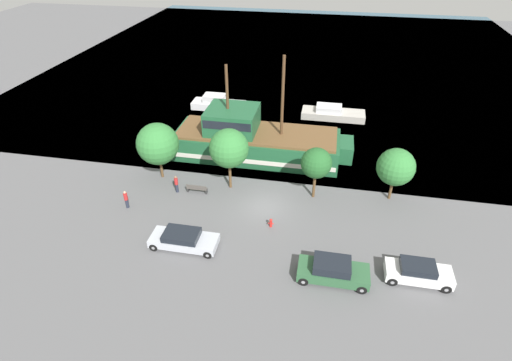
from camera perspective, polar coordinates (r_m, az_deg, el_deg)
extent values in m
plane|color=#5B5B5E|center=(33.85, 1.29, -3.74)|extent=(160.00, 160.00, 0.00)
plane|color=#33566B|center=(73.58, 7.36, 17.25)|extent=(80.00, 80.00, 0.00)
cube|color=#1E5633|center=(40.50, 0.10, 5.14)|extent=(16.36, 5.59, 2.40)
cube|color=silver|center=(40.68, 0.09, 4.70)|extent=(16.04, 5.67, 0.45)
cube|color=#1E5633|center=(39.85, 12.64, 4.34)|extent=(1.40, 3.08, 1.68)
cube|color=brown|center=(39.88, 0.10, 6.81)|extent=(15.71, 5.15, 0.25)
cube|color=#1E5633|center=(39.82, -3.41, 8.71)|extent=(4.91, 4.48, 2.25)
cube|color=black|center=(39.67, -3.43, 9.15)|extent=(4.66, 4.54, 0.81)
cylinder|color=#4C331E|center=(37.90, 3.83, 11.85)|extent=(0.28, 0.28, 7.70)
cylinder|color=#4C331E|center=(39.05, -4.12, 11.60)|extent=(0.28, 0.28, 6.55)
cube|color=silver|center=(51.73, -5.35, 10.67)|extent=(6.66, 2.32, 0.86)
cube|color=silver|center=(51.53, -5.95, 11.60)|extent=(2.66, 1.81, 0.91)
cube|color=black|center=(51.32, -5.07, 11.56)|extent=(0.12, 1.63, 0.73)
cube|color=#B7B2A8|center=(49.84, 10.95, 9.24)|extent=(7.51, 2.56, 0.83)
cube|color=silver|center=(49.53, 10.38, 10.10)|extent=(3.00, 2.00, 0.67)
cube|color=black|center=(49.54, 11.43, 9.99)|extent=(0.12, 1.79, 0.54)
cube|color=white|center=(29.44, 22.17, -12.21)|extent=(4.33, 1.71, 0.73)
cube|color=black|center=(29.00, 22.17, -11.36)|extent=(2.25, 1.54, 0.48)
cylinder|color=black|center=(29.58, 25.52, -13.80)|extent=(0.67, 0.22, 0.67)
cylinder|color=gray|center=(29.58, 25.52, -13.80)|extent=(0.26, 0.25, 0.26)
cylinder|color=black|center=(30.61, 24.99, -11.73)|extent=(0.67, 0.22, 0.67)
cylinder|color=gray|center=(30.61, 24.99, -11.73)|extent=(0.26, 0.25, 0.26)
cylinder|color=black|center=(28.74, 18.89, -13.49)|extent=(0.67, 0.22, 0.67)
cylinder|color=gray|center=(28.74, 18.89, -13.49)|extent=(0.26, 0.25, 0.26)
cylinder|color=black|center=(29.81, 18.63, -11.36)|extent=(0.67, 0.22, 0.67)
cylinder|color=gray|center=(29.81, 18.63, -11.36)|extent=(0.26, 0.25, 0.26)
cube|color=#2D5B38|center=(27.91, 10.96, -12.78)|extent=(4.74, 1.92, 0.74)
cube|color=black|center=(27.41, 10.81, -11.76)|extent=(2.47, 1.73, 0.64)
cylinder|color=black|center=(27.69, 14.88, -14.82)|extent=(0.68, 0.22, 0.68)
cylinder|color=gray|center=(27.69, 14.88, -14.82)|extent=(0.26, 0.25, 0.26)
cylinder|color=black|center=(28.89, 14.78, -12.26)|extent=(0.68, 0.22, 0.68)
cylinder|color=gray|center=(28.89, 14.78, -12.26)|extent=(0.26, 0.25, 0.26)
cylinder|color=black|center=(27.48, 6.78, -14.09)|extent=(0.68, 0.22, 0.68)
cylinder|color=gray|center=(27.48, 6.78, -14.09)|extent=(0.26, 0.25, 0.26)
cylinder|color=black|center=(28.68, 7.10, -11.54)|extent=(0.68, 0.22, 0.68)
cylinder|color=gray|center=(28.68, 7.10, -11.54)|extent=(0.26, 0.25, 0.26)
cube|color=#B7BCC6|center=(30.28, -10.22, -8.44)|extent=(5.00, 1.93, 0.59)
cube|color=black|center=(29.97, -10.60, -7.64)|extent=(2.60, 1.74, 0.48)
cylinder|color=black|center=(29.25, -6.91, -10.47)|extent=(0.63, 0.22, 0.63)
cylinder|color=gray|center=(29.25, -6.91, -10.47)|extent=(0.24, 0.25, 0.24)
cylinder|color=black|center=(30.46, -5.97, -8.22)|extent=(0.63, 0.22, 0.63)
cylinder|color=gray|center=(30.46, -5.97, -8.22)|extent=(0.24, 0.25, 0.24)
cylinder|color=black|center=(30.54, -14.40, -9.21)|extent=(0.63, 0.22, 0.63)
cylinder|color=gray|center=(30.54, -14.40, -9.21)|extent=(0.24, 0.25, 0.24)
cylinder|color=black|center=(31.70, -13.18, -7.12)|extent=(0.63, 0.22, 0.63)
cylinder|color=gray|center=(31.70, -13.18, -7.12)|extent=(0.24, 0.25, 0.24)
cylinder|color=red|center=(31.66, 2.13, -6.20)|extent=(0.22, 0.22, 0.56)
sphere|color=red|center=(31.43, 2.14, -5.70)|extent=(0.25, 0.25, 0.25)
cylinder|color=red|center=(31.66, 1.84, -6.13)|extent=(0.10, 0.09, 0.09)
cylinder|color=red|center=(31.63, 2.42, -6.19)|extent=(0.10, 0.09, 0.09)
cube|color=#4C4742|center=(35.67, -8.42, -1.11)|extent=(1.81, 0.45, 0.05)
cube|color=#4C4742|center=(35.39, -8.55, -0.98)|extent=(1.81, 0.06, 0.40)
cube|color=#2D2D2D|center=(36.06, -9.67, -1.25)|extent=(0.12, 0.36, 0.40)
cube|color=#2D2D2D|center=(35.56, -7.10, -1.55)|extent=(0.12, 0.36, 0.40)
cylinder|color=#232838|center=(36.05, -11.22, -1.05)|extent=(0.27, 0.27, 0.81)
cylinder|color=#B22323|center=(35.65, -11.35, -0.10)|extent=(0.32, 0.32, 0.63)
sphere|color=#8C664C|center=(35.42, -11.42, 0.46)|extent=(0.22, 0.22, 0.22)
cylinder|color=#232838|center=(35.23, -17.94, -3.13)|extent=(0.27, 0.27, 0.80)
cylinder|color=#B22323|center=(34.83, -18.14, -2.19)|extent=(0.32, 0.32, 0.62)
sphere|color=tan|center=(34.60, -18.26, -1.63)|extent=(0.22, 0.22, 0.22)
cylinder|color=brown|center=(38.15, -13.36, 1.74)|extent=(0.24, 0.24, 1.89)
sphere|color=#337A38|center=(36.90, -13.87, 5.10)|extent=(3.79, 3.79, 3.79)
cylinder|color=brown|center=(35.56, -3.73, 0.76)|extent=(0.24, 0.24, 2.56)
sphere|color=#337A38|center=(34.15, -3.89, 4.61)|extent=(3.41, 3.41, 3.41)
cylinder|color=brown|center=(34.70, 8.30, -0.72)|extent=(0.24, 0.24, 2.32)
sphere|color=#235B28|center=(33.48, 8.61, 2.48)|extent=(2.61, 2.61, 2.61)
cylinder|color=brown|center=(36.16, 18.69, -1.22)|extent=(0.24, 0.24, 1.86)
sphere|color=#337A38|center=(34.98, 19.36, 1.83)|extent=(3.15, 3.15, 3.15)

